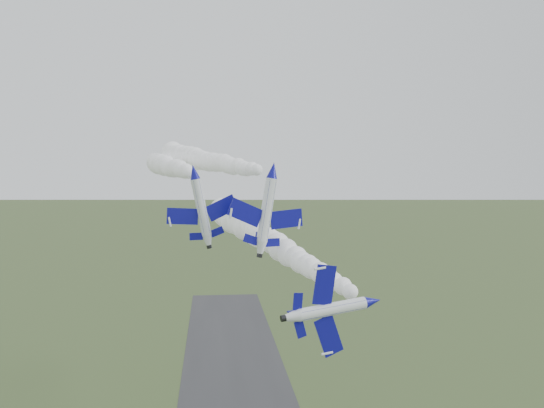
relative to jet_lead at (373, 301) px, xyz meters
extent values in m
cylinder|color=white|center=(-0.06, 0.08, 0.00)|extent=(3.27, 7.60, 1.46)
cone|color=#0F0E83|center=(1.11, -4.49, 0.00)|extent=(1.90, 2.26, 1.46)
cone|color=white|center=(-1.19, 4.47, 0.00)|extent=(1.81, 1.91, 1.46)
cylinder|color=black|center=(-1.41, 5.33, 0.00)|extent=(0.85, 0.70, 0.74)
ellipsoid|color=black|center=(0.90, -1.66, 0.04)|extent=(1.58, 2.72, 0.97)
cube|color=#0F0E83|center=(-0.62, 0.67, 2.64)|extent=(1.03, 2.20, 4.08)
cube|color=#0F0E83|center=(-0.12, 0.80, -2.67)|extent=(1.03, 2.20, 4.08)
cube|color=#0F0E83|center=(-1.13, 3.66, 1.41)|extent=(0.49, 1.01, 1.78)
cube|color=#0F0E83|center=(-0.86, 3.73, -1.42)|extent=(0.49, 1.01, 1.78)
cube|color=#0F0E83|center=(0.17, 3.78, 0.11)|extent=(2.25, 1.87, 0.29)
cylinder|color=white|center=(-19.37, 24.59, 13.67)|extent=(2.83, 8.17, 1.68)
cone|color=#0F0E83|center=(-18.63, 19.59, 13.67)|extent=(1.97, 2.32, 1.68)
cone|color=white|center=(-20.08, 29.40, 13.67)|extent=(1.91, 1.94, 1.68)
cylinder|color=black|center=(-20.22, 30.34, 13.67)|extent=(0.93, 0.69, 0.85)
ellipsoid|color=black|center=(-19.17, 22.54, 14.19)|extent=(1.51, 2.88, 1.12)
cube|color=#0F0E83|center=(-22.23, 24.94, 12.97)|extent=(4.62, 2.90, 0.98)
cube|color=#0F0E83|center=(-16.68, 25.76, 14.08)|extent=(4.62, 2.90, 0.98)
cube|color=#0F0E83|center=(-21.44, 28.33, 13.37)|extent=(2.02, 1.31, 0.46)
cube|color=#0F0E83|center=(-18.48, 28.77, 13.96)|extent=(2.02, 1.31, 0.46)
cube|color=#0F0E83|center=(-20.16, 28.29, 14.88)|extent=(0.73, 1.59, 2.08)
cylinder|color=white|center=(-8.20, 23.90, 13.88)|extent=(4.46, 9.13, 1.85)
cone|color=#0F0E83|center=(-6.50, 18.49, 13.88)|extent=(2.47, 2.80, 1.85)
cone|color=white|center=(-9.84, 29.11, 13.88)|extent=(2.34, 2.39, 1.85)
cylinder|color=black|center=(-10.16, 30.13, 13.88)|extent=(1.09, 0.89, 0.94)
ellipsoid|color=black|center=(-7.41, 21.73, 14.47)|extent=(2.10, 3.31, 1.23)
cube|color=#0F0E83|center=(-11.50, 23.76, 14.26)|extent=(5.42, 3.91, 0.97)
cube|color=#0F0E83|center=(-5.46, 25.66, 13.18)|extent=(5.42, 3.91, 0.97)
cube|color=#0F0E83|center=(-11.16, 27.69, 14.17)|extent=(2.38, 1.76, 0.46)
cube|color=#0F0E83|center=(-7.94, 28.70, 13.59)|extent=(2.38, 1.76, 0.46)
cube|color=#0F0E83|center=(-9.25, 28.02, 15.25)|extent=(1.01, 1.79, 2.34)
camera|label=1|loc=(-17.04, -61.88, 13.69)|focal=40.00mm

